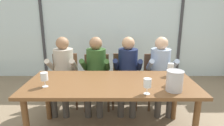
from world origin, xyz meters
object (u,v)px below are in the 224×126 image
object	(u,v)px
wine_glass_by_left_taster	(148,84)
wine_glass_center_pour	(172,67)
wine_glass_by_right_taster	(45,77)
person_pale_blue_shirt	(162,69)
chair_right_of_center	(158,76)
chair_left_of_center	(98,76)
person_navy_polo	(129,69)
ice_bucket_primary	(175,81)
person_beige_jumper	(64,69)
chair_near_curtain	(66,75)
wine_glass_near_bucket	(174,75)
dining_table	(112,87)
person_olive_shirt	(97,69)
chair_center	(126,75)

from	to	relation	value
wine_glass_by_left_taster	wine_glass_center_pour	bearing A→B (deg)	54.75
wine_glass_center_pour	wine_glass_by_right_taster	xyz separation A→B (m)	(-1.59, -0.40, -0.00)
wine_glass_by_left_taster	person_pale_blue_shirt	bearing A→B (deg)	68.56
chair_right_of_center	chair_left_of_center	bearing A→B (deg)	178.24
person_navy_polo	ice_bucket_primary	bearing A→B (deg)	-61.30
chair_left_of_center	person_beige_jumper	size ratio (longest dim) A/B	0.73
chair_near_curtain	chair_left_of_center	bearing A→B (deg)	-11.96
wine_glass_by_left_taster	wine_glass_near_bucket	world-z (taller)	same
person_navy_polo	ice_bucket_primary	world-z (taller)	person_navy_polo
chair_left_of_center	wine_glass_near_bucket	distance (m)	1.40
person_navy_polo	wine_glass_by_left_taster	world-z (taller)	person_navy_polo
person_navy_polo	chair_near_curtain	bearing A→B (deg)	176.78
wine_glass_by_left_taster	wine_glass_near_bucket	bearing A→B (deg)	38.16
dining_table	wine_glass_by_left_taster	world-z (taller)	wine_glass_by_left_taster
person_navy_polo	person_pale_blue_shirt	world-z (taller)	same
wine_glass_near_bucket	wine_glass_center_pour	size ratio (longest dim) A/B	1.00
chair_right_of_center	person_pale_blue_shirt	world-z (taller)	person_pale_blue_shirt
chair_near_curtain	wine_glass_center_pour	size ratio (longest dim) A/B	5.06
dining_table	person_olive_shirt	world-z (taller)	person_olive_shirt
ice_bucket_primary	wine_glass_by_right_taster	size ratio (longest dim) A/B	1.35
person_olive_shirt	wine_glass_center_pour	size ratio (longest dim) A/B	6.89
chair_center	wine_glass_near_bucket	world-z (taller)	wine_glass_near_bucket
chair_left_of_center	person_beige_jumper	bearing A→B (deg)	-170.67
chair_left_of_center	person_pale_blue_shirt	bearing A→B (deg)	-8.83
chair_left_of_center	ice_bucket_primary	xyz separation A→B (m)	(0.95, -1.12, 0.35)
person_beige_jumper	wine_glass_by_left_taster	size ratio (longest dim) A/B	6.89
person_beige_jumper	wine_glass_center_pour	size ratio (longest dim) A/B	6.89
person_pale_blue_shirt	person_beige_jumper	bearing A→B (deg)	-179.24
ice_bucket_primary	wine_glass_center_pour	distance (m)	0.53
person_navy_polo	dining_table	bearing A→B (deg)	-104.84
person_navy_polo	wine_glass_by_right_taster	size ratio (longest dim) A/B	6.89
chair_left_of_center	person_olive_shirt	size ratio (longest dim) A/B	0.73
chair_center	ice_bucket_primary	world-z (taller)	ice_bucket_primary
person_olive_shirt	person_beige_jumper	bearing A→B (deg)	-177.25
chair_left_of_center	wine_glass_near_bucket	xyz separation A→B (m)	(0.99, -0.92, 0.34)
chair_right_of_center	person_olive_shirt	xyz separation A→B (m)	(-1.04, -0.15, 0.17)
chair_near_curtain	person_pale_blue_shirt	xyz separation A→B (m)	(1.61, -0.16, 0.17)
dining_table	wine_glass_by_left_taster	bearing A→B (deg)	-42.68
wine_glass_near_bucket	person_beige_jumper	bearing A→B (deg)	152.29
person_pale_blue_shirt	wine_glass_near_bucket	world-z (taller)	person_pale_blue_shirt
wine_glass_center_pour	wine_glass_by_right_taster	distance (m)	1.64
chair_right_of_center	wine_glass_by_right_taster	xyz separation A→B (m)	(-1.56, -1.04, 0.34)
chair_left_of_center	person_navy_polo	size ratio (longest dim) A/B	0.73
chair_right_of_center	person_pale_blue_shirt	size ratio (longest dim) A/B	0.73
chair_left_of_center	ice_bucket_primary	size ratio (longest dim) A/B	3.74
chair_near_curtain	person_olive_shirt	world-z (taller)	person_olive_shirt
chair_near_curtain	wine_glass_by_right_taster	xyz separation A→B (m)	(0.03, -1.05, 0.34)
chair_center	chair_right_of_center	world-z (taller)	same
wine_glass_by_right_taster	chair_near_curtain	bearing A→B (deg)	91.43
chair_right_of_center	dining_table	bearing A→B (deg)	-135.68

